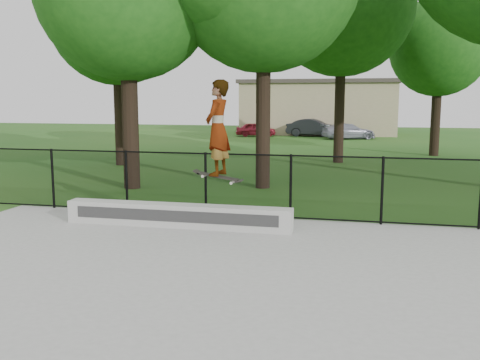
{
  "coord_description": "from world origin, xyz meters",
  "views": [
    {
      "loc": [
        1.56,
        -5.94,
        2.78
      ],
      "look_at": [
        -0.78,
        4.2,
        1.2
      ],
      "focal_mm": 40.0,
      "sensor_mm": 36.0,
      "label": 1
    }
  ],
  "objects_px": {
    "car_a": "(256,129)",
    "car_c": "(349,131)",
    "grind_ledge": "(177,215)",
    "skater_airborne": "(218,129)",
    "car_b": "(314,128)"
  },
  "relations": [
    {
      "from": "car_a",
      "to": "car_b",
      "type": "xyz_separation_m",
      "value": [
        4.3,
        0.69,
        0.14
      ]
    },
    {
      "from": "car_a",
      "to": "car_b",
      "type": "relative_size",
      "value": 0.83
    },
    {
      "from": "car_b",
      "to": "car_a",
      "type": "bearing_deg",
      "value": 106.22
    },
    {
      "from": "grind_ledge",
      "to": "car_b",
      "type": "relative_size",
      "value": 1.38
    },
    {
      "from": "grind_ledge",
      "to": "car_c",
      "type": "bearing_deg",
      "value": 84.19
    },
    {
      "from": "car_b",
      "to": "grind_ledge",
      "type": "bearing_deg",
      "value": -173.22
    },
    {
      "from": "car_c",
      "to": "skater_airborne",
      "type": "relative_size",
      "value": 1.67
    },
    {
      "from": "grind_ledge",
      "to": "skater_airborne",
      "type": "xyz_separation_m",
      "value": [
        0.98,
        -0.23,
        1.87
      ]
    },
    {
      "from": "grind_ledge",
      "to": "skater_airborne",
      "type": "height_order",
      "value": "skater_airborne"
    },
    {
      "from": "car_a",
      "to": "car_c",
      "type": "bearing_deg",
      "value": -116.99
    },
    {
      "from": "car_c",
      "to": "car_a",
      "type": "bearing_deg",
      "value": 56.07
    },
    {
      "from": "car_c",
      "to": "skater_airborne",
      "type": "xyz_separation_m",
      "value": [
        -1.84,
        -27.98,
        1.63
      ]
    },
    {
      "from": "grind_ledge",
      "to": "car_b",
      "type": "distance_m",
      "value": 29.77
    },
    {
      "from": "grind_ledge",
      "to": "car_b",
      "type": "bearing_deg",
      "value": 89.63
    },
    {
      "from": "grind_ledge",
      "to": "skater_airborne",
      "type": "distance_m",
      "value": 2.13
    }
  ]
}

